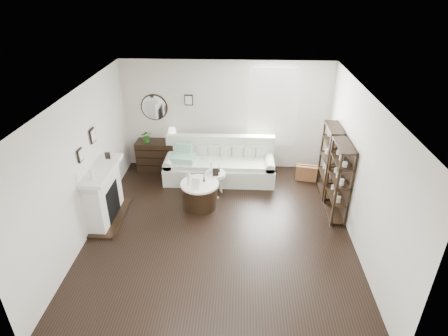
# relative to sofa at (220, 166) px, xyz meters

# --- Properties ---
(room) EXTENTS (5.50, 5.50, 5.50)m
(room) POSITION_rel_sofa_xyz_m (0.86, 0.62, 1.26)
(room) COLOR black
(room) RESTS_ON ground
(fireplace) EXTENTS (0.50, 1.40, 1.84)m
(fireplace) POSITION_rel_sofa_xyz_m (-2.19, -1.78, 0.21)
(fireplace) COLOR silver
(fireplace) RESTS_ON ground
(shelf_unit_far) EXTENTS (0.30, 0.80, 1.60)m
(shelf_unit_far) POSITION_rel_sofa_xyz_m (2.46, -0.53, 0.47)
(shelf_unit_far) COLOR black
(shelf_unit_far) RESTS_ON ground
(shelf_unit_near) EXTENTS (0.30, 0.80, 1.60)m
(shelf_unit_near) POSITION_rel_sofa_xyz_m (2.46, -1.43, 0.47)
(shelf_unit_near) COLOR black
(shelf_unit_near) RESTS_ON ground
(sofa) EXTENTS (2.60, 0.90, 1.01)m
(sofa) POSITION_rel_sofa_xyz_m (0.00, 0.00, 0.00)
(sofa) COLOR beige
(sofa) RESTS_ON ground
(quilt) EXTENTS (0.60, 0.52, 0.14)m
(quilt) POSITION_rel_sofa_xyz_m (-0.85, -0.13, 0.26)
(quilt) COLOR #248456
(quilt) RESTS_ON sofa
(suitcase) EXTENTS (0.59, 0.28, 0.38)m
(suitcase) POSITION_rel_sofa_xyz_m (2.12, 0.00, -0.15)
(suitcase) COLOR brown
(suitcase) RESTS_ON ground
(dresser) EXTENTS (1.14, 0.49, 0.76)m
(dresser) POSITION_rel_sofa_xyz_m (-1.51, 0.39, 0.05)
(dresser) COLOR black
(dresser) RESTS_ON ground
(table_lamp) EXTENTS (0.25, 0.25, 0.37)m
(table_lamp) POSITION_rel_sofa_xyz_m (-1.18, 0.39, 0.61)
(table_lamp) COLOR #F2E7CC
(table_lamp) RESTS_ON dresser
(potted_plant) EXTENTS (0.33, 0.30, 0.31)m
(potted_plant) POSITION_rel_sofa_xyz_m (-1.79, 0.34, 0.58)
(potted_plant) COLOR #265E1B
(potted_plant) RESTS_ON dresser
(drum_table) EXTENTS (0.80, 0.80, 0.56)m
(drum_table) POSITION_rel_sofa_xyz_m (-0.34, -1.24, -0.05)
(drum_table) COLOR black
(drum_table) RESTS_ON ground
(pedestal_table) EXTENTS (0.47, 0.47, 0.56)m
(pedestal_table) POSITION_rel_sofa_xyz_m (-0.05, -0.78, 0.18)
(pedestal_table) COLOR white
(pedestal_table) RESTS_ON ground
(eiffel_drum) EXTENTS (0.13, 0.13, 0.19)m
(eiffel_drum) POSITION_rel_sofa_xyz_m (-0.25, -1.18, 0.32)
(eiffel_drum) COLOR black
(eiffel_drum) RESTS_ON drum_table
(bottle_drum) EXTENTS (0.08, 0.08, 0.32)m
(bottle_drum) POSITION_rel_sofa_xyz_m (-0.54, -1.32, 0.39)
(bottle_drum) COLOR silver
(bottle_drum) RESTS_ON drum_table
(card_frame_drum) EXTENTS (0.17, 0.10, 0.22)m
(card_frame_drum) POSITION_rel_sofa_xyz_m (-0.40, -1.44, 0.33)
(card_frame_drum) COLOR silver
(card_frame_drum) RESTS_ON drum_table
(eiffel_ped) EXTENTS (0.10, 0.10, 0.17)m
(eiffel_ped) POSITION_rel_sofa_xyz_m (0.04, -0.75, 0.31)
(eiffel_ped) COLOR black
(eiffel_ped) RESTS_ON pedestal_table
(flask_ped) EXTENTS (0.15, 0.15, 0.28)m
(flask_ped) POSITION_rel_sofa_xyz_m (-0.13, -0.76, 0.37)
(flask_ped) COLOR silver
(flask_ped) RESTS_ON pedestal_table
(card_frame_ped) EXTENTS (0.14, 0.07, 0.17)m
(card_frame_ped) POSITION_rel_sofa_xyz_m (-0.03, -0.90, 0.31)
(card_frame_ped) COLOR black
(card_frame_ped) RESTS_ON pedestal_table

